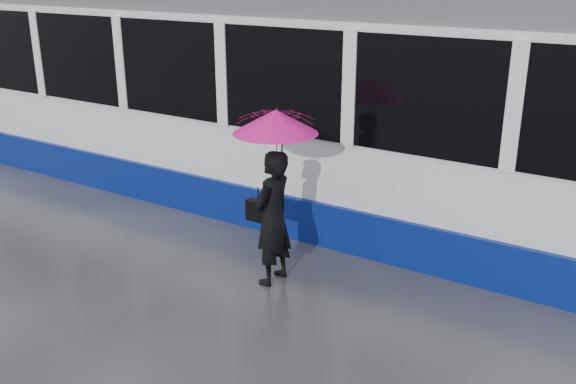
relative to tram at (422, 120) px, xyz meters
The scene contains 6 objects.
ground 3.24m from the tram, 116.51° to the right, with size 90.00×90.00×0.00m, color #2C2C31.
rails 2.05m from the tram, behind, with size 34.00×1.51×0.02m.
tram is the anchor object (origin of this frame).
woman 2.72m from the tram, 108.72° to the right, with size 0.60×0.40×1.65m, color black.
umbrella 2.58m from the tram, 107.66° to the right, with size 0.99×0.99×1.12m.
handbag 2.76m from the tram, 113.36° to the right, with size 0.30×0.13×0.44m.
Camera 1 is at (4.38, -5.77, 3.67)m, focal length 40.00 mm.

